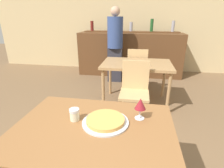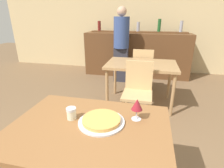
% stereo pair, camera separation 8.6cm
% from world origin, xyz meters
% --- Properties ---
extents(wall_back, '(8.00, 0.05, 2.80)m').
position_xyz_m(wall_back, '(0.00, 4.06, 1.40)').
color(wall_back, '#D1B784').
rests_on(wall_back, ground_plane).
extents(dining_table_near, '(1.07, 0.79, 0.76)m').
position_xyz_m(dining_table_near, '(0.00, 0.00, 0.67)').
color(dining_table_near, brown).
rests_on(dining_table_near, ground_plane).
extents(dining_table_far, '(1.13, 0.76, 0.73)m').
position_xyz_m(dining_table_far, '(0.23, 1.89, 0.65)').
color(dining_table_far, '#A87F51').
rests_on(dining_table_far, ground_plane).
extents(bar_counter, '(2.60, 0.56, 1.07)m').
position_xyz_m(bar_counter, '(0.00, 3.55, 0.53)').
color(bar_counter, brown).
rests_on(bar_counter, ground_plane).
extents(bar_back_shelf, '(2.39, 0.24, 0.34)m').
position_xyz_m(bar_back_shelf, '(0.00, 3.69, 1.13)').
color(bar_back_shelf, brown).
rests_on(bar_back_shelf, bar_counter).
extents(chair_far_side_front, '(0.40, 0.40, 0.88)m').
position_xyz_m(chair_far_side_front, '(0.23, 1.34, 0.51)').
color(chair_far_side_front, tan).
rests_on(chair_far_side_front, ground_plane).
extents(chair_far_side_back, '(0.40, 0.40, 0.88)m').
position_xyz_m(chair_far_side_back, '(0.23, 2.44, 0.51)').
color(chair_far_side_back, tan).
rests_on(chair_far_side_back, ground_plane).
extents(pizza_tray, '(0.32, 0.32, 0.04)m').
position_xyz_m(pizza_tray, '(0.07, 0.06, 0.77)').
color(pizza_tray, silver).
rests_on(pizza_tray, dining_table_near).
extents(cheese_shaker, '(0.07, 0.07, 0.09)m').
position_xyz_m(cheese_shaker, '(-0.15, 0.06, 0.80)').
color(cheese_shaker, beige).
rests_on(cheese_shaker, dining_table_near).
extents(person_standing, '(0.34, 0.34, 1.65)m').
position_xyz_m(person_standing, '(-0.30, 2.97, 0.89)').
color(person_standing, '#2D2D38').
rests_on(person_standing, ground_plane).
extents(wine_glass, '(0.08, 0.08, 0.16)m').
position_xyz_m(wine_glass, '(0.30, 0.16, 0.87)').
color(wine_glass, silver).
rests_on(wine_glass, dining_table_near).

